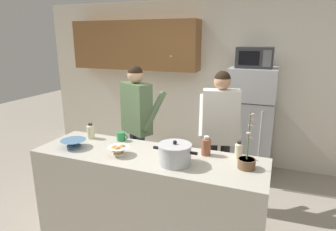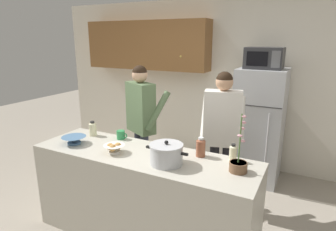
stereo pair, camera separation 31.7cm
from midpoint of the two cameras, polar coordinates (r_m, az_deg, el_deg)
back_wall_unit at (r=4.77m, az=8.30°, el=8.29°), size 6.00×0.48×2.60m
kitchen_island at (r=2.99m, az=-1.89°, el=-15.81°), size 2.25×0.68×0.92m
refrigerator at (r=4.28m, az=19.67°, el=-1.98°), size 0.64×0.68×1.61m
microwave at (r=4.10m, az=20.81°, el=10.64°), size 0.48×0.37×0.28m
person_near_pot at (r=3.69m, az=-2.90°, el=0.24°), size 0.62×0.58×1.68m
person_by_sink at (r=3.37m, az=13.41°, el=-2.01°), size 0.57×0.51×1.65m
cooking_pot at (r=2.54m, az=3.29°, el=-7.73°), size 0.41×0.30×0.22m
coffee_mug at (r=3.18m, az=-6.55°, el=-3.89°), size 0.13×0.09×0.10m
bread_bowl at (r=2.81m, az=-7.53°, el=-6.47°), size 0.21×0.21×0.10m
empty_bowl at (r=3.13m, az=-15.50°, el=-4.71°), size 0.25×0.25×0.08m
bottle_near_edge at (r=3.33m, az=-12.17°, el=-2.59°), size 0.08×0.08×0.17m
bottle_mid_counter at (r=2.70m, az=16.17°, el=-7.20°), size 0.07×0.07×0.16m
bottle_far_corner at (r=2.73m, az=9.87°, el=-6.28°), size 0.09×0.09×0.19m
potted_orchid at (r=2.51m, az=17.44°, el=-9.23°), size 0.15×0.15×0.50m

